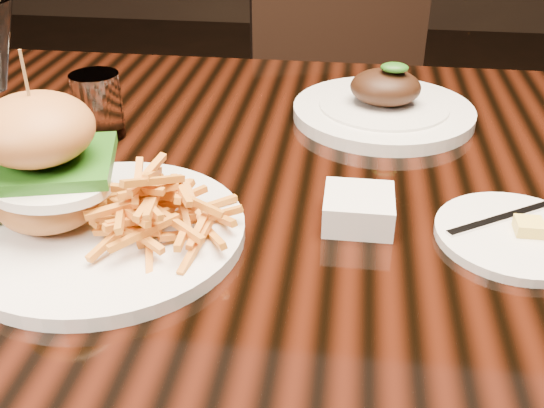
# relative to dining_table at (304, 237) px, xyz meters

# --- Properties ---
(dining_table) EXTENTS (1.60, 0.90, 0.75)m
(dining_table) POSITION_rel_dining_table_xyz_m (0.00, 0.00, 0.00)
(dining_table) COLOR black
(dining_table) RESTS_ON ground
(burger_plate) EXTENTS (0.28, 0.28, 0.19)m
(burger_plate) POSITION_rel_dining_table_xyz_m (-0.20, -0.14, 0.13)
(burger_plate) COLOR silver
(burger_plate) RESTS_ON dining_table
(side_saucer) EXTENTS (0.16, 0.16, 0.02)m
(side_saucer) POSITION_rel_dining_table_xyz_m (0.22, -0.09, 0.08)
(side_saucer) COLOR silver
(side_saucer) RESTS_ON dining_table
(ramekin) EXTENTS (0.08, 0.08, 0.03)m
(ramekin) POSITION_rel_dining_table_xyz_m (0.06, -0.08, 0.09)
(ramekin) COLOR silver
(ramekin) RESTS_ON dining_table
(water_tumbler) EXTENTS (0.06, 0.06, 0.09)m
(water_tumbler) POSITION_rel_dining_table_xyz_m (-0.28, 0.10, 0.12)
(water_tumbler) COLOR white
(water_tumbler) RESTS_ON dining_table
(far_dish) EXTENTS (0.26, 0.26, 0.09)m
(far_dish) POSITION_rel_dining_table_xyz_m (0.09, 0.21, 0.09)
(far_dish) COLOR silver
(far_dish) RESTS_ON dining_table
(chair_far) EXTENTS (0.57, 0.57, 0.95)m
(chair_far) POSITION_rel_dining_table_xyz_m (0.04, 0.89, -0.13)
(chair_far) COLOR black
(chair_far) RESTS_ON ground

